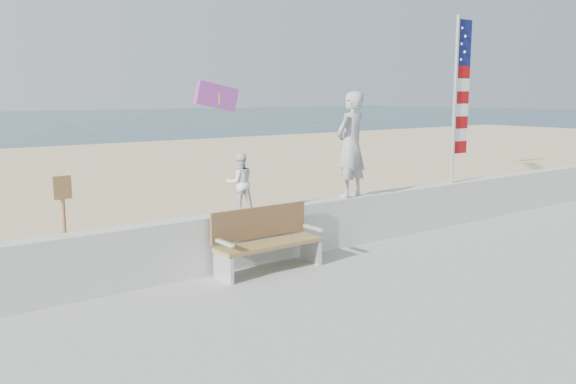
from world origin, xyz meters
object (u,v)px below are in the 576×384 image
(child, at_px, (240,183))
(bench, at_px, (266,239))
(adult, at_px, (351,145))
(flag, at_px, (459,93))

(child, relative_size, bench, 0.53)
(adult, bearing_deg, child, -12.83)
(adult, relative_size, child, 2.04)
(adult, distance_m, child, 2.47)
(adult, distance_m, flag, 3.23)
(flag, bearing_deg, adult, 179.99)
(bench, relative_size, flag, 0.51)
(bench, bearing_deg, flag, 4.87)
(child, bearing_deg, flag, -166.50)
(adult, xyz_separation_m, child, (-2.42, 0.00, -0.49))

